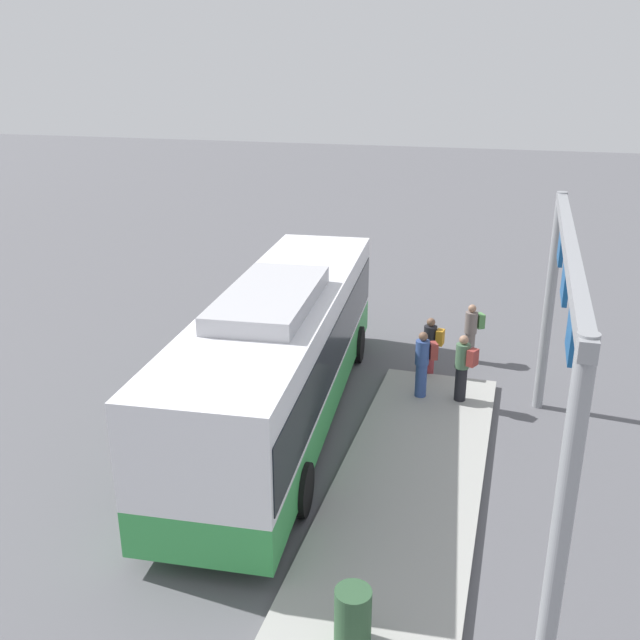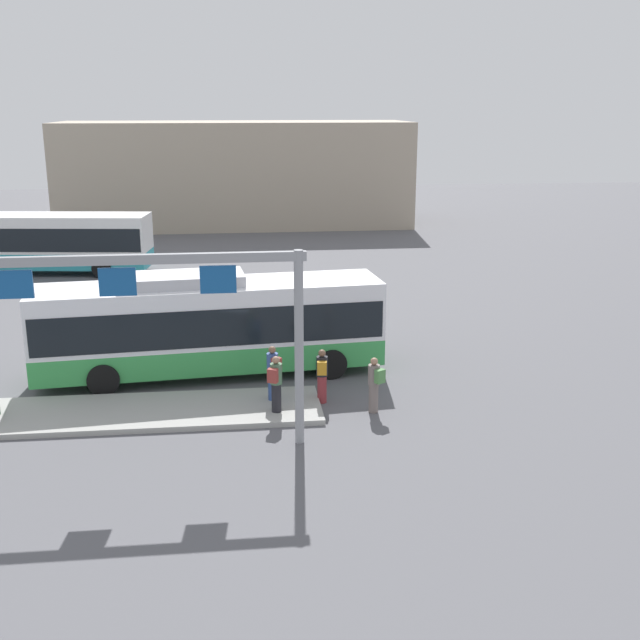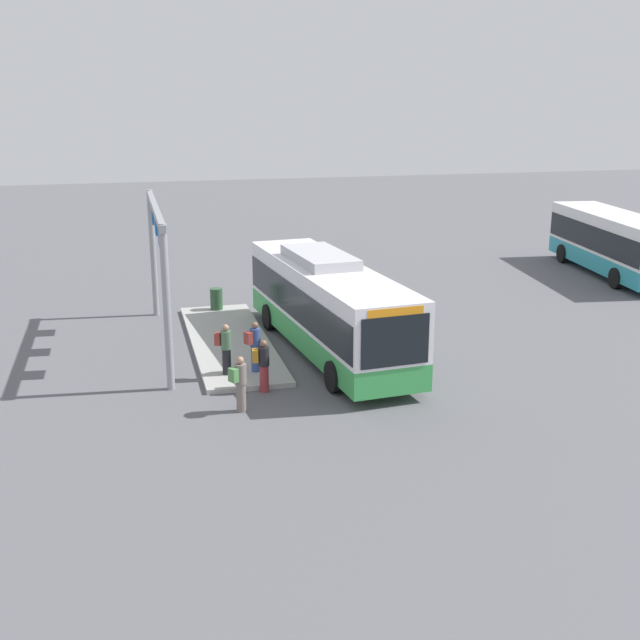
% 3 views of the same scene
% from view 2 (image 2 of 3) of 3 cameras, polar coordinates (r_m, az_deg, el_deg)
% --- Properties ---
extents(ground_plane, '(120.00, 120.00, 0.00)m').
position_cam_2_polar(ground_plane, '(26.29, -7.89, -3.96)').
color(ground_plane, '#56565B').
extents(platform_curb, '(10.00, 2.80, 0.16)m').
position_cam_2_polar(platform_curb, '(23.32, -12.39, -6.56)').
color(platform_curb, '#9E9E99').
rests_on(platform_curb, ground).
extents(bus_main, '(11.43, 3.57, 3.46)m').
position_cam_2_polar(bus_main, '(25.74, -8.06, -0.15)').
color(bus_main, green).
rests_on(bus_main, ground).
extents(bus_background_left, '(10.35, 3.77, 3.10)m').
position_cam_2_polar(bus_background_left, '(43.59, -18.98, 5.58)').
color(bus_background_left, teal).
rests_on(bus_background_left, ground).
extents(person_boarding, '(0.53, 0.61, 1.67)m').
position_cam_2_polar(person_boarding, '(22.69, 4.00, -4.66)').
color(person_boarding, slate).
rests_on(person_boarding, ground).
extents(person_waiting_near, '(0.50, 0.60, 1.67)m').
position_cam_2_polar(person_waiting_near, '(23.17, -3.46, -3.79)').
color(person_waiting_near, '#334C8C').
rests_on(person_waiting_near, platform_curb).
extents(person_waiting_mid, '(0.38, 0.55, 1.67)m').
position_cam_2_polar(person_waiting_mid, '(23.35, 0.15, -4.03)').
color(person_waiting_mid, maroon).
rests_on(person_waiting_mid, ground).
extents(person_waiting_far, '(0.50, 0.60, 1.67)m').
position_cam_2_polar(person_waiting_far, '(22.28, -3.25, -4.60)').
color(person_waiting_far, black).
rests_on(person_waiting_far, platform_curb).
extents(platform_sign_gantry, '(9.32, 0.24, 5.20)m').
position_cam_2_polar(platform_sign_gantry, '(19.93, -14.44, 0.63)').
color(platform_sign_gantry, gray).
rests_on(platform_sign_gantry, ground).
extents(station_building, '(25.03, 8.00, 7.43)m').
position_cam_2_polar(station_building, '(58.25, -6.16, 10.57)').
color(station_building, tan).
rests_on(station_building, ground).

